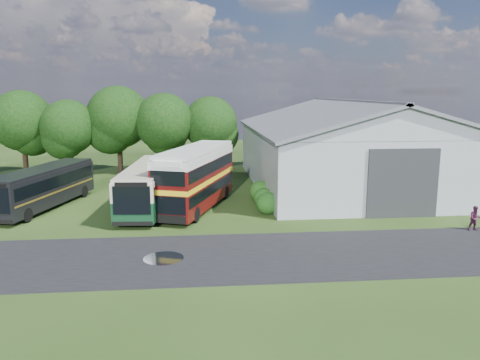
{
  "coord_description": "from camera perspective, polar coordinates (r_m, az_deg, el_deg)",
  "views": [
    {
      "loc": [
        0.36,
        -27.46,
        8.93
      ],
      "look_at": [
        3.73,
        8.0,
        2.19
      ],
      "focal_mm": 35.0,
      "sensor_mm": 36.0,
      "label": 1
    }
  ],
  "objects": [
    {
      "name": "shrub_mid",
      "position": [
        36.94,
        2.9,
        -3.28
      ],
      "size": [
        1.6,
        1.6,
        1.6
      ],
      "primitive_type": "sphere",
      "color": "#194714",
      "rests_on": "ground"
    },
    {
      "name": "ground",
      "position": [
        28.88,
        -5.92,
        -7.35
      ],
      "size": [
        120.0,
        120.0,
        0.0
      ],
      "primitive_type": "plane",
      "color": "#1E3210",
      "rests_on": "ground"
    },
    {
      "name": "storage_shed",
      "position": [
        46.09,
        13.16,
        4.51
      ],
      "size": [
        18.8,
        24.8,
        8.15
      ],
      "color": "gray",
      "rests_on": "ground"
    },
    {
      "name": "tree_left_a",
      "position": [
        55.19,
        -25.02,
        6.55
      ],
      "size": [
        6.46,
        6.46,
        9.12
      ],
      "color": "black",
      "rests_on": "ground"
    },
    {
      "name": "bus_maroon_double",
      "position": [
        36.05,
        -5.36,
        0.2
      ],
      "size": [
        6.39,
        11.38,
        4.76
      ],
      "rotation": [
        0.0,
        0.0,
        -0.34
      ],
      "color": "black",
      "rests_on": "ground"
    },
    {
      "name": "shrub_back",
      "position": [
        38.86,
        2.47,
        -2.57
      ],
      "size": [
        1.8,
        1.8,
        1.8
      ],
      "primitive_type": "sphere",
      "color": "#194714",
      "rests_on": "ground"
    },
    {
      "name": "bus_green_single",
      "position": [
        36.79,
        -11.12,
        -0.68
      ],
      "size": [
        3.75,
        12.38,
        3.36
      ],
      "rotation": [
        0.0,
        0.0,
        -0.08
      ],
      "color": "black",
      "rests_on": "ground"
    },
    {
      "name": "bus_dark_single",
      "position": [
        39.3,
        -22.85,
        -0.77
      ],
      "size": [
        5.49,
        11.69,
        3.14
      ],
      "rotation": [
        0.0,
        0.0,
        -0.26
      ],
      "color": "black",
      "rests_on": "ground"
    },
    {
      "name": "shrub_front",
      "position": [
        35.03,
        3.37,
        -4.07
      ],
      "size": [
        1.7,
        1.7,
        1.7
      ],
      "primitive_type": "sphere",
      "color": "#194714",
      "rests_on": "ground"
    },
    {
      "name": "tree_right_a",
      "position": [
        51.47,
        -9.23,
        6.97
      ],
      "size": [
        6.26,
        6.26,
        8.83
      ],
      "color": "black",
      "rests_on": "ground"
    },
    {
      "name": "tree_left_b",
      "position": [
        52.81,
        -20.19,
        6.07
      ],
      "size": [
        5.78,
        5.78,
        8.16
      ],
      "color": "black",
      "rests_on": "ground"
    },
    {
      "name": "tree_mid",
      "position": [
        53.0,
        -14.62,
        7.4
      ],
      "size": [
        6.8,
        6.8,
        9.6
      ],
      "color": "black",
      "rests_on": "ground"
    },
    {
      "name": "puddle",
      "position": [
        26.1,
        -9.3,
        -9.43
      ],
      "size": [
        2.2,
        2.2,
        0.01
      ],
      "primitive_type": "cylinder",
      "color": "black",
      "rests_on": "ground"
    },
    {
      "name": "visitor_b",
      "position": [
        34.08,
        26.75,
        -4.23
      ],
      "size": [
        0.86,
        0.7,
        1.62
      ],
      "primitive_type": "imported",
      "rotation": [
        0.0,
        0.0,
        -0.12
      ],
      "color": "#3C132D",
      "rests_on": "ground"
    },
    {
      "name": "asphalt_road",
      "position": [
        26.17,
        0.7,
        -9.23
      ],
      "size": [
        60.0,
        8.0,
        0.02
      ],
      "primitive_type": "cube",
      "color": "black",
      "rests_on": "ground"
    },
    {
      "name": "tree_right_b",
      "position": [
        52.2,
        -3.64,
        6.86
      ],
      "size": [
        5.98,
        5.98,
        8.45
      ],
      "color": "black",
      "rests_on": "ground"
    }
  ]
}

